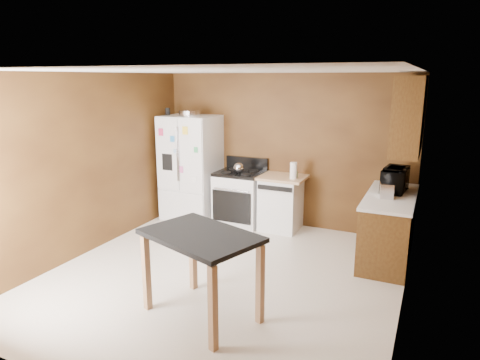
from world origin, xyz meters
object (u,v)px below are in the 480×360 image
Objects in this scene: island at (201,247)px; gas_range at (240,197)px; green_canister at (295,174)px; dishwasher at (281,202)px; roasting_pan at (190,113)px; paper_towel at (293,171)px; toaster at (387,190)px; refrigerator at (191,168)px; kettle at (239,168)px; microwave at (395,181)px; pen_cup at (168,111)px.

gas_range is at bearing 106.95° from island.
dishwasher is at bearing -176.84° from green_canister.
paper_towel is at bearing 0.60° from roasting_pan.
toaster is 0.20× the size of island.
refrigerator reaches higher than dishwasher.
roasting_pan is 0.20× the size of refrigerator.
refrigerator is 2.02× the size of dishwasher.
kettle reaches higher than island.
pen_cup is at bearing 94.43° from microwave.
kettle is 2.84m from island.
gas_range is 2.95m from island.
green_canister is at bearing 2.22° from gas_range.
gas_range is (-2.39, 0.60, -0.54)m from toaster.
dishwasher is (0.70, 0.13, -0.53)m from kettle.
pen_cup is 3.63m from island.
paper_towel is at bearing -84.82° from green_canister.
gas_range is (0.91, 0.06, -0.44)m from refrigerator.
kettle is at bearing -171.05° from green_canister.
refrigerator is at bearing -176.99° from green_canister.
pen_cup is 3.83m from toaster.
green_canister is at bearing 3.78° from roasting_pan.
green_canister is (-0.01, 0.10, -0.08)m from paper_towel.
toaster is (3.70, -0.48, -0.86)m from pen_cup.
pen_cup is 1.60m from kettle.
toaster is at bearing -23.62° from green_canister.
pen_cup reaches higher than refrigerator.
island is at bearing -87.25° from dishwasher.
gas_range is at bearing 5.04° from pen_cup.
gas_range is (0.89, 0.08, -1.38)m from roasting_pan.
roasting_pan reaches higher than paper_towel.
gas_range is at bearing 90.79° from microwave.
gas_range is at bearing 3.81° from refrigerator.
paper_towel is at bearing -3.97° from gas_range.
island is at bearing -91.62° from green_canister.
kettle reaches higher than dishwasher.
microwave is 3.37m from refrigerator.
pen_cup is at bearing 128.84° from island.
kettle is at bearing 158.58° from toaster.
pen_cup is 0.46× the size of toaster.
green_canister is 0.07× the size of island.
toaster is 1.86m from dishwasher.
toaster is 3.34m from refrigerator.
island is (-1.60, -2.57, -0.29)m from microwave.
refrigerator is (-0.02, 0.02, -0.95)m from roasting_pan.
refrigerator is at bearing 161.06° from toaster.
microwave is (3.77, -0.12, -0.81)m from pen_cup.
pen_cup is 3.86m from microwave.
green_canister is 1.05m from gas_range.
refrigerator reaches higher than island.
pen_cup is 2.43m from green_canister.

